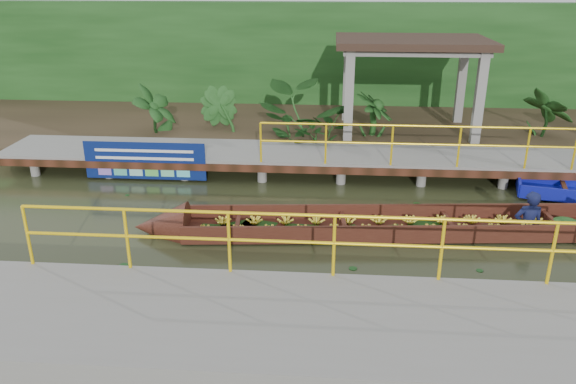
{
  "coord_description": "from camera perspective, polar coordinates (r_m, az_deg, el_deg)",
  "views": [
    {
      "loc": [
        0.69,
        -10.65,
        5.02
      ],
      "look_at": [
        -0.17,
        0.5,
        0.6
      ],
      "focal_mm": 35.0,
      "sensor_mm": 36.0,
      "label": 1
    }
  ],
  "objects": [
    {
      "name": "tropical_plants",
      "position": [
        16.42,
        7.93,
        8.11
      ],
      "size": [
        14.28,
        1.28,
        1.6
      ],
      "color": "#163B13",
      "rests_on": "ground"
    },
    {
      "name": "pavilion",
      "position": [
        17.24,
        12.42,
        13.76
      ],
      "size": [
        4.4,
        3.0,
        3.0
      ],
      "color": "gray",
      "rests_on": "ground"
    },
    {
      "name": "foliage_backdrop",
      "position": [
        20.88,
        2.52,
        13.24
      ],
      "size": [
        30.0,
        0.8,
        4.0
      ],
      "primitive_type": "cube",
      "color": "#163B13",
      "rests_on": "ground"
    },
    {
      "name": "land_strip",
      "position": [
        18.78,
        2.16,
        6.77
      ],
      "size": [
        30.0,
        8.0,
        0.45
      ],
      "primitive_type": "cube",
      "color": "#312618",
      "rests_on": "ground"
    },
    {
      "name": "ground",
      "position": [
        11.79,
        0.63,
        -3.63
      ],
      "size": [
        80.0,
        80.0,
        0.0
      ],
      "primitive_type": "plane",
      "color": "#2B2F17",
      "rests_on": "ground"
    },
    {
      "name": "blue_banner",
      "position": [
        14.62,
        -14.34,
        3.11
      ],
      "size": [
        3.11,
        0.04,
        0.97
      ],
      "color": "navy",
      "rests_on": "ground"
    },
    {
      "name": "far_dock",
      "position": [
        14.8,
        1.6,
        3.7
      ],
      "size": [
        16.0,
        2.06,
        1.66
      ],
      "color": "gray",
      "rests_on": "ground"
    },
    {
      "name": "vendor_boat",
      "position": [
        11.75,
        12.12,
        -3.13
      ],
      "size": [
        10.76,
        1.96,
        2.07
      ],
      "rotation": [
        0.0,
        0.0,
        0.09
      ],
      "color": "#36150E",
      "rests_on": "ground"
    },
    {
      "name": "near_dock",
      "position": [
        8.0,
        5.98,
        -14.73
      ],
      "size": [
        18.0,
        2.4,
        1.73
      ],
      "color": "gray",
      "rests_on": "ground"
    }
  ]
}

